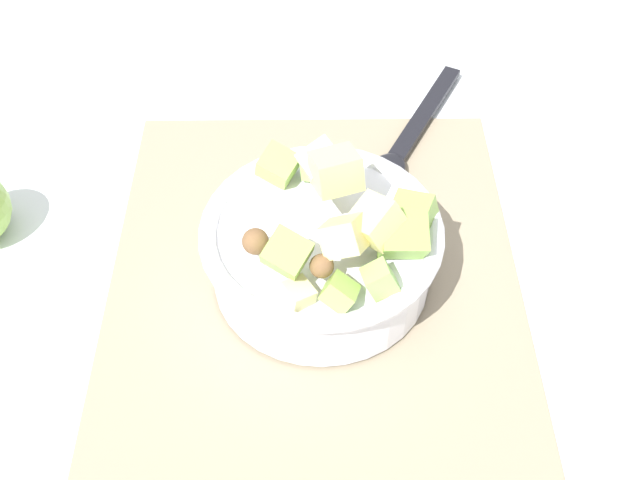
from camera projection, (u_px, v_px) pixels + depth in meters
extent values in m
plane|color=silver|center=(313.00, 294.00, 0.67)|extent=(2.40, 2.40, 0.00)
cube|color=gray|center=(313.00, 292.00, 0.67)|extent=(0.47, 0.36, 0.01)
cylinder|color=white|center=(320.00, 254.00, 0.66)|extent=(0.19, 0.19, 0.06)
torus|color=white|center=(320.00, 231.00, 0.63)|extent=(0.21, 0.21, 0.02)
cube|color=#93C160|center=(379.00, 282.00, 0.59)|extent=(0.03, 0.03, 0.04)
cube|color=#8CB74C|center=(285.00, 253.00, 0.58)|extent=(0.05, 0.04, 0.04)
cube|color=#9EC656|center=(277.00, 165.00, 0.66)|extent=(0.04, 0.04, 0.03)
cube|color=#8CB74C|center=(410.00, 216.00, 0.63)|extent=(0.05, 0.05, 0.04)
cube|color=#9EC656|center=(338.00, 292.00, 0.58)|extent=(0.03, 0.03, 0.03)
cube|color=beige|center=(320.00, 163.00, 0.63)|extent=(0.05, 0.05, 0.04)
cube|color=#E5D684|center=(374.00, 221.00, 0.59)|extent=(0.05, 0.05, 0.05)
cube|color=#E5D684|center=(334.00, 171.00, 0.61)|extent=(0.05, 0.05, 0.04)
sphere|color=brown|center=(254.00, 241.00, 0.60)|extent=(0.04, 0.03, 0.03)
cube|color=#8CB74C|center=(401.00, 234.00, 0.60)|extent=(0.05, 0.04, 0.04)
cube|color=beige|center=(296.00, 294.00, 0.58)|extent=(0.03, 0.03, 0.02)
cube|color=#E5D684|center=(343.00, 236.00, 0.58)|extent=(0.05, 0.04, 0.05)
cube|color=#A3CC6B|center=(309.00, 165.00, 0.66)|extent=(0.02, 0.03, 0.03)
sphere|color=brown|center=(320.00, 266.00, 0.58)|extent=(0.03, 0.03, 0.03)
ellipsoid|color=black|center=(384.00, 172.00, 0.76)|extent=(0.07, 0.06, 0.01)
cube|color=black|center=(423.00, 114.00, 0.82)|extent=(0.16, 0.10, 0.01)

